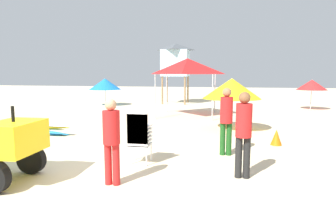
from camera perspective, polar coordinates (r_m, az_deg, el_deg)
name	(u,v)px	position (r m, az deg, el deg)	size (l,w,h in m)	color
ground	(81,170)	(6.96, -16.31, -10.55)	(80.00, 80.00, 0.00)	beige
stacked_plastic_chairs	(139,133)	(6.95, -5.60, -3.98)	(0.48, 0.48, 1.29)	white
surfboard_pile	(39,129)	(11.29, -23.47, -2.93)	(2.50, 0.74, 0.40)	#268CCC
lifeguard_near_left	(226,117)	(7.77, 11.11, -0.88)	(0.32, 0.32, 1.75)	#194C19
lifeguard_near_center	(111,136)	(5.69, -10.77, -4.58)	(0.32, 0.32, 1.64)	red
lifeguard_near_right	(244,129)	(6.13, 14.28, -3.16)	(0.32, 0.32, 1.75)	black
popup_canopy	(187,66)	(14.86, 3.73, 8.73)	(2.69, 2.69, 2.85)	#B2B2B7
lifeguard_tower	(176,60)	(21.04, 1.46, 9.94)	(1.98, 1.98, 4.16)	olive
beach_umbrella_left	(105,84)	(20.13, -11.97, 5.27)	(2.10, 2.10, 1.78)	beige
beach_umbrella_mid	(312,85)	(19.26, 25.84, 4.71)	(1.70, 1.70, 1.75)	beige
beach_umbrella_far	(232,88)	(11.22, 12.11, 4.43)	(2.13, 2.13, 1.93)	beige
traffic_cone_far	(276,137)	(9.39, 20.04, -4.57)	(0.33, 0.33, 0.47)	orange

